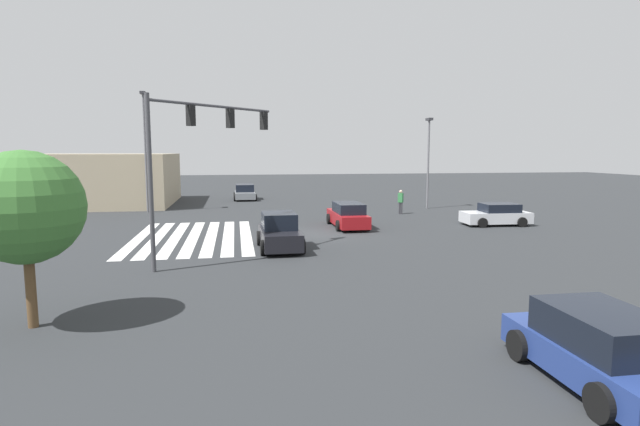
# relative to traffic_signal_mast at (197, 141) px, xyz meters

# --- Properties ---
(ground_plane) EXTENTS (147.89, 147.89, 0.00)m
(ground_plane) POSITION_rel_traffic_signal_mast_xyz_m (-6.24, 6.24, -5.07)
(ground_plane) COLOR #2B2D30
(crosswalk_markings) EXTENTS (11.37, 6.30, 0.01)m
(crosswalk_markings) POSITION_rel_traffic_signal_mast_xyz_m (-6.24, -0.79, -5.06)
(crosswalk_markings) COLOR silver
(crosswalk_markings) RESTS_ON ground_plane
(traffic_signal_mast) EXTENTS (4.97, 4.97, 6.82)m
(traffic_signal_mast) POSITION_rel_traffic_signal_mast_xyz_m (0.00, 0.00, 0.00)
(traffic_signal_mast) COLOR #47474C
(traffic_signal_mast) RESTS_ON ground_plane
(car_0) EXTENTS (4.15, 2.06, 1.73)m
(car_0) POSITION_rel_traffic_signal_mast_xyz_m (-2.09, 3.57, -4.27)
(car_0) COLOR black
(car_0) RESTS_ON ground_plane
(car_1) EXTENTS (2.25, 4.23, 1.38)m
(car_1) POSITION_rel_traffic_signal_mast_xyz_m (-7.59, 17.83, -4.41)
(car_1) COLOR silver
(car_1) RESTS_ON ground_plane
(car_2) EXTENTS (4.90, 2.01, 1.53)m
(car_2) POSITION_rel_traffic_signal_mast_xyz_m (-8.29, 8.33, -4.33)
(car_2) COLOR maroon
(car_2) RESTS_ON ground_plane
(car_3) EXTENTS (4.29, 2.19, 1.47)m
(car_3) POSITION_rel_traffic_signal_mast_xyz_m (-27.43, 2.43, -4.36)
(car_3) COLOR gray
(car_3) RESTS_ON ground_plane
(car_4) EXTENTS (4.19, 2.17, 1.54)m
(car_4) POSITION_rel_traffic_signal_mast_xyz_m (12.96, 8.65, -4.33)
(car_4) COLOR navy
(car_4) RESTS_ON ground_plane
(corner_building) EXTENTS (12.12, 12.12, 4.44)m
(corner_building) POSITION_rel_traffic_signal_mast_xyz_m (-25.17, -10.06, -2.84)
(corner_building) COLOR tan
(corner_building) RESTS_ON ground_plane
(pedestrian) EXTENTS (0.41, 0.41, 1.80)m
(pedestrian) POSITION_rel_traffic_signal_mast_xyz_m (-14.09, 13.68, -4.05)
(pedestrian) COLOR #38383D
(pedestrian) RESTS_ON ground_plane
(street_light_pole_a) EXTENTS (0.80, 0.36, 7.32)m
(street_light_pole_a) POSITION_rel_traffic_signal_mast_xyz_m (-17.26, 17.04, -0.62)
(street_light_pole_a) COLOR slate
(street_light_pole_a) RESTS_ON ground_plane
(street_light_pole_b) EXTENTS (0.80, 0.36, 9.12)m
(street_light_pole_b) POSITION_rel_traffic_signal_mast_xyz_m (-18.47, -5.17, 0.31)
(street_light_pole_b) COLOR slate
(street_light_pole_b) RESTS_ON ground_plane
(tree_corner_a) EXTENTS (2.96, 2.96, 4.70)m
(tree_corner_a) POSITION_rel_traffic_signal_mast_xyz_m (7.51, -3.85, -1.86)
(tree_corner_a) COLOR brown
(tree_corner_a) RESTS_ON ground_plane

